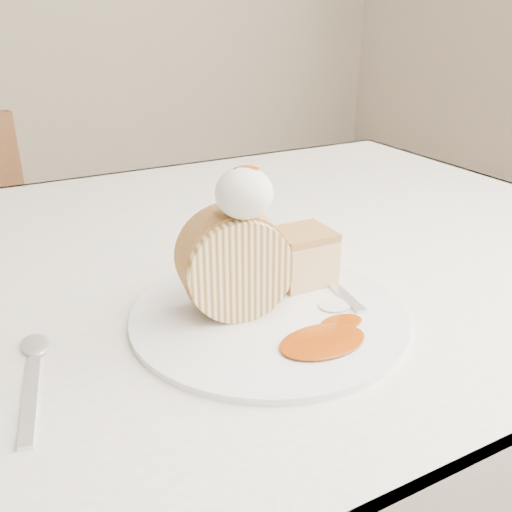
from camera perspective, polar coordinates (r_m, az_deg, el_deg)
table at (r=0.79m, az=-8.91°, el=-6.38°), size 1.40×0.90×0.75m
plate at (r=0.61m, az=1.28°, el=-5.91°), size 0.30×0.30×0.01m
roulade_slice at (r=0.59m, az=-2.18°, el=-0.73°), size 0.12×0.08×0.11m
cake_chunk at (r=0.66m, az=4.63°, el=-0.37°), size 0.07×0.06×0.05m
whipped_cream at (r=0.55m, az=-1.20°, el=6.29°), size 0.06×0.06×0.05m
caramel_drizzle at (r=0.54m, az=-1.04°, el=9.26°), size 0.03×0.02×0.01m
caramel_pool at (r=0.56m, az=6.67°, el=-8.45°), size 0.09×0.06×0.00m
fork at (r=0.66m, az=7.90°, el=-3.08°), size 0.05×0.18×0.00m
spoon at (r=0.53m, az=-21.63°, el=-13.03°), size 0.05×0.16×0.00m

